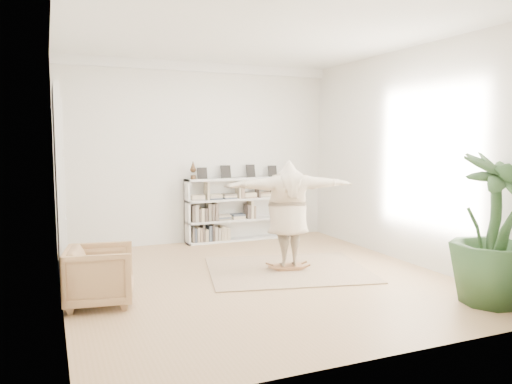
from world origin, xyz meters
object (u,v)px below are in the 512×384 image
(armchair, at_px, (100,275))
(houseplant, at_px, (494,229))
(person, at_px, (288,211))
(rocker_board, at_px, (288,266))
(bookshelf, at_px, (238,210))

(armchair, height_order, houseplant, houseplant)
(person, xyz_separation_m, houseplant, (1.67, -2.45, 0.00))
(rocker_board, bearing_deg, bookshelf, 100.20)
(rocker_board, bearing_deg, armchair, -156.14)
(person, bearing_deg, rocker_board, 39.36)
(armchair, bearing_deg, bookshelf, -34.59)
(armchair, bearing_deg, rocker_board, -69.51)
(bookshelf, height_order, rocker_board, bookshelf)
(bookshelf, height_order, houseplant, houseplant)
(rocker_board, xyz_separation_m, person, (0.00, 0.00, 0.89))
(bookshelf, relative_size, person, 1.07)
(armchair, height_order, rocker_board, armchair)
(rocker_board, bearing_deg, person, 39.36)
(bookshelf, relative_size, armchair, 2.67)
(armchair, xyz_separation_m, person, (2.93, 0.57, 0.58))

